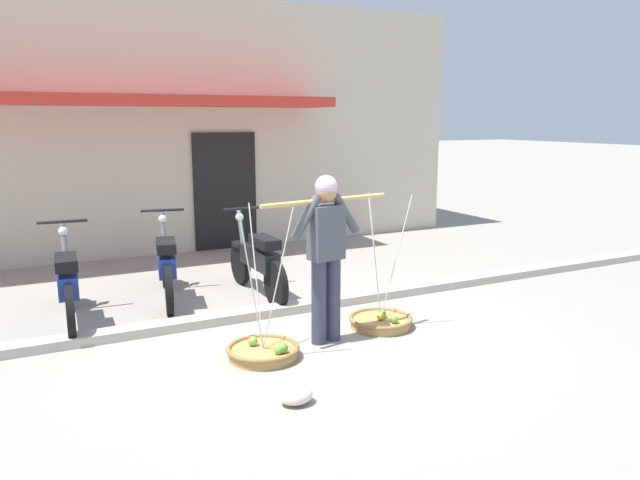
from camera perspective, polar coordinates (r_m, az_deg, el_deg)
name	(u,v)px	position (r m, az deg, el deg)	size (l,w,h in m)	color
ground_plane	(312,331)	(6.57, -0.71, -8.53)	(90.00, 90.00, 0.00)	gray
sidewalk_curb	(286,308)	(7.15, -3.20, -6.43)	(20.00, 0.24, 0.10)	#AEA89C
fruit_vendor	(326,248)	(6.00, 0.58, -0.74)	(1.47, 0.28, 1.70)	#38384C
fruit_basket_left_side	(381,320)	(6.70, 5.74, -7.54)	(0.70, 0.70, 1.45)	#B2894C
fruit_basket_right_side	(263,350)	(5.87, -5.35, -10.29)	(0.70, 0.70, 1.45)	#B2894C
motorcycle_nearest_shop	(68,284)	(7.23, -22.63, -3.81)	(0.54, 1.82, 1.09)	black
motorcycle_second_in_row	(166,265)	(7.75, -14.25, -2.29)	(0.56, 1.80, 1.09)	black
motorcycle_third_in_row	(258,261)	(7.73, -5.88, -2.01)	(0.54, 1.82, 1.09)	black
storefront_building	(84,125)	(12.59, -21.31, 10.00)	(13.00, 6.00, 4.20)	beige
plastic_litter_bag	(296,396)	(4.98, -2.27, -14.40)	(0.28, 0.22, 0.14)	silver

